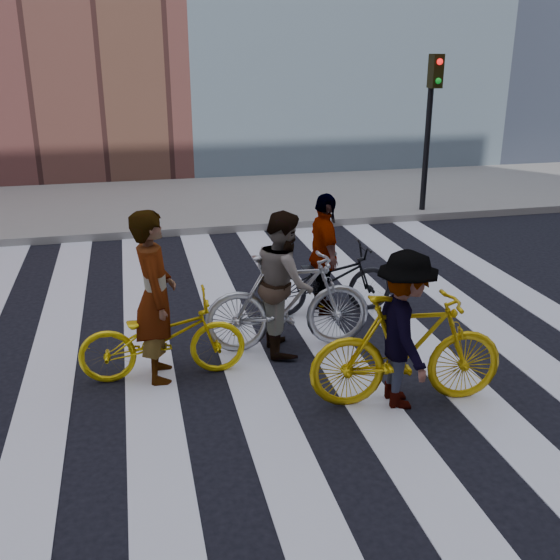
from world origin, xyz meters
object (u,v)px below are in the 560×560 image
object	(u,v)px
bike_yellow_left	(162,337)
rider_rear	(324,255)
bike_silver_mid	(288,302)
bike_yellow_right	(407,350)
rider_left	(155,297)
bike_dark_rear	(327,280)
rider_mid	(284,282)
rider_right	(404,330)
traffic_signal	(431,108)

from	to	relation	value
bike_yellow_left	rider_rear	bearing A→B (deg)	-58.17
bike_silver_mid	bike_yellow_right	xyz separation A→B (m)	(0.86, -1.53, -0.00)
bike_yellow_right	rider_left	size ratio (longest dim) A/B	1.04
bike_dark_rear	rider_rear	bearing A→B (deg)	91.52
bike_yellow_left	rider_left	world-z (taller)	rider_left
bike_yellow_left	bike_yellow_right	bearing A→B (deg)	-114.63
bike_yellow_left	bike_yellow_right	size ratio (longest dim) A/B	0.91
bike_dark_rear	rider_left	bearing A→B (deg)	121.36
bike_silver_mid	rider_mid	size ratio (longest dim) A/B	1.17
bike_silver_mid	bike_yellow_right	distance (m)	1.76
bike_silver_mid	rider_rear	distance (m)	1.23
rider_left	rider_mid	size ratio (longest dim) A/B	1.11
bike_yellow_right	rider_left	world-z (taller)	rider_left
rider_mid	rider_right	xyz separation A→B (m)	(0.86, -1.53, -0.04)
bike_yellow_left	rider_left	bearing A→B (deg)	90.91
bike_yellow_left	bike_dark_rear	world-z (taller)	bike_dark_rear
traffic_signal	rider_left	xyz separation A→B (m)	(-5.94, -5.98, -1.32)
bike_yellow_left	rider_right	bearing A→B (deg)	-115.10
rider_left	bike_dark_rear	bearing A→B (deg)	-59.25
rider_left	bike_silver_mid	bearing A→B (deg)	-75.03
traffic_signal	rider_left	world-z (taller)	traffic_signal
rider_left	rider_right	xyz separation A→B (m)	(2.38, -1.14, -0.14)
bike_silver_mid	bike_dark_rear	size ratio (longest dim) A/B	1.09
traffic_signal	bike_yellow_left	bearing A→B (deg)	-134.53
rider_right	rider_rear	distance (m)	2.49
bike_silver_mid	bike_yellow_left	bearing A→B (deg)	107.17
traffic_signal	rider_mid	world-z (taller)	traffic_signal
bike_yellow_right	rider_right	size ratio (longest dim) A/B	1.22
bike_yellow_left	rider_right	size ratio (longest dim) A/B	1.11
bike_yellow_left	rider_mid	world-z (taller)	rider_mid
bike_dark_rear	rider_left	size ratio (longest dim) A/B	0.96
bike_dark_rear	traffic_signal	bearing A→B (deg)	-36.19
bike_silver_mid	rider_left	xyz separation A→B (m)	(-1.57, -0.39, 0.35)
rider_left	traffic_signal	bearing A→B (deg)	-43.86
rider_mid	rider_rear	xyz separation A→B (m)	(0.79, 0.96, -0.02)
bike_yellow_right	bike_dark_rear	distance (m)	2.49
rider_left	rider_rear	world-z (taller)	rider_left
traffic_signal	bike_dark_rear	distance (m)	6.13
bike_silver_mid	bike_dark_rear	xyz separation A→B (m)	(0.79, 0.96, -0.12)
rider_right	bike_silver_mid	bearing A→B (deg)	34.21
rider_mid	rider_rear	world-z (taller)	rider_mid
bike_yellow_left	bike_silver_mid	xyz separation A→B (m)	(1.52, 0.39, 0.13)
bike_yellow_left	rider_left	xyz separation A→B (m)	(-0.05, 0.00, 0.48)
rider_rear	bike_yellow_left	bearing A→B (deg)	122.45
bike_yellow_right	bike_yellow_left	bearing A→B (deg)	70.63
bike_silver_mid	rider_mid	distance (m)	0.26
bike_silver_mid	rider_right	world-z (taller)	rider_right
bike_yellow_right	rider_right	xyz separation A→B (m)	(-0.05, 0.00, 0.22)
rider_left	rider_rear	distance (m)	2.67
traffic_signal	bike_dark_rear	size ratio (longest dim) A/B	1.80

